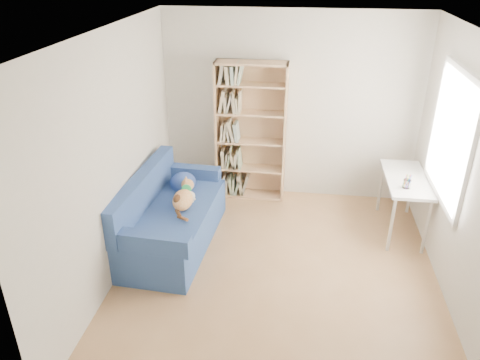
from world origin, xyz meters
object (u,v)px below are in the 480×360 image
(sofa, at_px, (170,218))
(bookshelf, at_px, (251,138))
(desk, at_px, (406,184))
(pen_cup, at_px, (407,183))

(sofa, bearing_deg, bookshelf, 62.87)
(bookshelf, relative_size, desk, 1.80)
(bookshelf, bearing_deg, pen_cup, -26.80)
(sofa, distance_m, desk, 2.92)
(sofa, xyz_separation_m, pen_cup, (2.76, 0.39, 0.47))
(desk, height_order, pen_cup, pen_cup)
(bookshelf, bearing_deg, sofa, -120.59)
(sofa, relative_size, bookshelf, 0.97)
(desk, bearing_deg, pen_cup, -101.05)
(bookshelf, height_order, desk, bookshelf)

